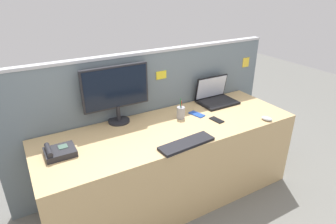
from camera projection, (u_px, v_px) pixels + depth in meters
The scene contains 11 objects.
ground_plane at pixel (171, 194), 2.73m from camera, with size 10.00×10.00×0.00m, color slate.
desk at pixel (171, 163), 2.58m from camera, with size 2.23×0.75×0.73m, color tan.
cubicle_divider at pixel (149, 117), 2.79m from camera, with size 2.67×0.08×1.29m.
desktop_monitor at pixel (116, 90), 2.40m from camera, with size 0.58×0.19×0.50m.
laptop at pixel (215, 96), 2.90m from camera, with size 0.37×0.28×0.25m.
desk_phone at pixel (59, 152), 2.03m from camera, with size 0.21×0.18×0.08m.
keyboard_main at pixel (187, 143), 2.16m from camera, with size 0.45×0.14×0.02m, color black.
computer_mouse_right_hand at pixel (267, 119), 2.54m from camera, with size 0.06×0.10×0.03m, color silver.
pen_cup at pixel (181, 112), 2.56m from camera, with size 0.07×0.07×0.19m.
cell_phone_blue_case at pixel (197, 114), 2.64m from camera, with size 0.07×0.15×0.01m, color blue.
cell_phone_black_slab at pixel (217, 120), 2.54m from camera, with size 0.06×0.13×0.01m, color black.
Camera 1 is at (-1.09, -1.85, 1.87)m, focal length 30.62 mm.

